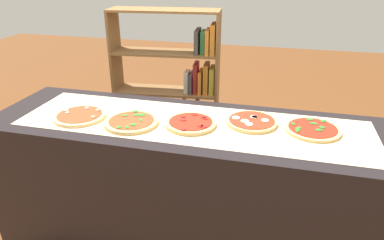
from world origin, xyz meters
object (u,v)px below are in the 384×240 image
Objects in this scene: pizza_mushroom_0 at (80,116)px; bookshelf at (182,97)px; pizza_pepperoni_2 at (191,123)px; pizza_spinach_4 at (313,129)px; pizza_spinach_1 at (132,122)px; pizza_mozzarella_3 at (252,122)px.

pizza_mushroom_0 is 1.17m from bookshelf.
pizza_spinach_4 is at bearing 8.00° from pizza_pepperoni_2.
pizza_pepperoni_2 is 0.21× the size of bookshelf.
pizza_spinach_1 is at bearing -1.13° from pizza_mushroom_0.
pizza_mushroom_0 is 0.66m from pizza_pepperoni_2.
bookshelf reaches higher than pizza_mushroom_0.
pizza_spinach_4 is 0.22× the size of bookshelf.
bookshelf is (0.31, 1.10, -0.26)m from pizza_mushroom_0.
pizza_spinach_4 is (0.65, 0.09, -0.00)m from pizza_pepperoni_2.
pizza_pepperoni_2 is (0.65, 0.06, 0.00)m from pizza_mushroom_0.
pizza_mushroom_0 is 0.22× the size of bookshelf.
pizza_mushroom_0 is at bearing -105.81° from bookshelf.
bookshelf is at bearing 108.15° from pizza_pepperoni_2.
bookshelf is (-1.00, 0.95, -0.25)m from pizza_spinach_4.
pizza_pepperoni_2 is at bearing 4.90° from pizza_mushroom_0.
pizza_mozzarella_3 is (0.98, 0.16, 0.00)m from pizza_mushroom_0.
pizza_pepperoni_2 and pizza_mozzarella_3 have the same top height.
pizza_mushroom_0 is 1.05× the size of pizza_mozzarella_3.
pizza_spinach_1 is 1.07× the size of pizza_pepperoni_2.
pizza_spinach_4 is at bearing 6.45° from pizza_mushroom_0.
pizza_spinach_1 is 1.14m from bookshelf.
pizza_spinach_1 is at bearing -171.05° from pizza_spinach_4.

